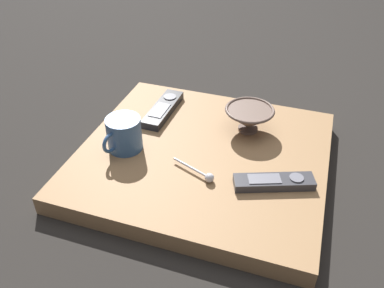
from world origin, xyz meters
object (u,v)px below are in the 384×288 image
(cereal_bowl, at_px, (249,118))
(coffee_mug, at_px, (124,134))
(tv_remote_near, at_px, (274,182))
(teaspoon, at_px, (205,175))
(tv_remote_far, at_px, (163,109))

(cereal_bowl, distance_m, coffee_mug, 0.34)
(coffee_mug, distance_m, tv_remote_near, 0.39)
(teaspoon, bearing_deg, cereal_bowl, -13.30)
(teaspoon, height_order, tv_remote_far, tv_remote_far)
(coffee_mug, height_order, tv_remote_near, coffee_mug)
(cereal_bowl, distance_m, teaspoon, 0.24)
(coffee_mug, height_order, teaspoon, coffee_mug)
(tv_remote_far, bearing_deg, cereal_bowl, -91.95)
(cereal_bowl, bearing_deg, coffee_mug, 122.55)
(coffee_mug, distance_m, tv_remote_far, 0.19)
(tv_remote_near, bearing_deg, teaspoon, 100.18)
(cereal_bowl, height_order, tv_remote_far, cereal_bowl)
(teaspoon, distance_m, tv_remote_far, 0.31)
(teaspoon, relative_size, tv_remote_near, 0.61)
(cereal_bowl, distance_m, tv_remote_near, 0.23)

